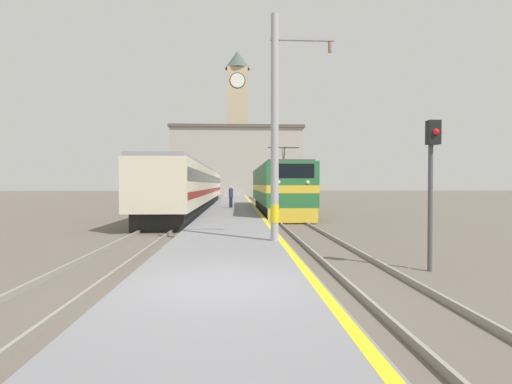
# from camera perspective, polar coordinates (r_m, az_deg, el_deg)

# --- Properties ---
(ground_plane) EXTENTS (200.00, 200.00, 0.00)m
(ground_plane) POSITION_cam_1_polar(r_m,az_deg,el_deg) (37.55, -3.25, -2.26)
(ground_plane) COLOR #60564C
(platform) EXTENTS (3.82, 140.00, 0.35)m
(platform) POSITION_cam_1_polar(r_m,az_deg,el_deg) (32.55, -3.31, -2.48)
(platform) COLOR slate
(platform) RESTS_ON ground
(rail_track_near) EXTENTS (2.83, 140.00, 0.16)m
(rail_track_near) POSITION_cam_1_polar(r_m,az_deg,el_deg) (32.71, 2.61, -2.71)
(rail_track_near) COLOR #60564C
(rail_track_near) RESTS_ON ground
(rail_track_far) EXTENTS (2.84, 140.00, 0.16)m
(rail_track_far) POSITION_cam_1_polar(r_m,az_deg,el_deg) (32.76, -9.17, -2.71)
(rail_track_far) COLOR #60564C
(rail_track_far) RESTS_ON ground
(locomotive_train) EXTENTS (2.92, 17.83, 4.63)m
(locomotive_train) POSITION_cam_1_polar(r_m,az_deg,el_deg) (30.55, 2.98, 0.48)
(locomotive_train) COLOR black
(locomotive_train) RESTS_ON ground
(passenger_train) EXTENTS (2.92, 36.20, 3.64)m
(passenger_train) POSITION_cam_1_polar(r_m,az_deg,el_deg) (35.75, -8.63, 0.72)
(passenger_train) COLOR black
(passenger_train) RESTS_ON ground
(catenary_mast) EXTENTS (2.13, 0.28, 7.44)m
(catenary_mast) POSITION_cam_1_polar(r_m,az_deg,el_deg) (13.30, 2.96, 8.92)
(catenary_mast) COLOR #9E9EA3
(catenary_mast) RESTS_ON platform
(person_on_platform) EXTENTS (0.34, 0.34, 1.73)m
(person_on_platform) POSITION_cam_1_polar(r_m,az_deg,el_deg) (31.80, -3.61, -0.61)
(person_on_platform) COLOR #23232D
(person_on_platform) RESTS_ON platform
(clock_tower) EXTENTS (5.20, 5.20, 30.01)m
(clock_tower) POSITION_cam_1_polar(r_m,az_deg,el_deg) (84.81, -2.67, 10.39)
(clock_tower) COLOR tan
(clock_tower) RESTS_ON ground
(station_building) EXTENTS (23.43, 7.39, 12.49)m
(station_building) POSITION_cam_1_polar(r_m,az_deg,el_deg) (71.89, -2.74, 4.35)
(station_building) COLOR #A8A399
(station_building) RESTS_ON ground
(signal_post) EXTENTS (0.30, 0.39, 3.80)m
(signal_post) POSITION_cam_1_polar(r_m,az_deg,el_deg) (10.95, 23.83, 2.87)
(signal_post) COLOR #4C4C51
(signal_post) RESTS_ON ground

